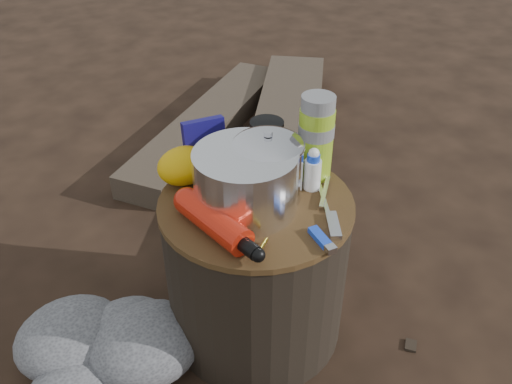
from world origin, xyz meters
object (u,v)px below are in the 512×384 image
camping_pot (268,166)px  thermos (316,138)px  travel_mug (267,144)px  stump (256,268)px  log_main (284,146)px  fuel_bottle (214,221)px

camping_pot → thermos: bearing=6.1°
travel_mug → thermos: bearing=-53.2°
stump → camping_pot: camping_pot is taller
log_main → thermos: thermos is taller
stump → travel_mug: bearing=49.6°
stump → fuel_bottle: bearing=-159.9°
camping_pot → travel_mug: 0.15m
camping_pot → stump: bearing=-165.9°
log_main → thermos: 0.93m
thermos → log_main: bearing=61.3°
stump → travel_mug: travel_mug is taller
travel_mug → camping_pot: bearing=-121.1°
thermos → travel_mug: size_ratio=1.74×
camping_pot → log_main: bearing=53.0°
camping_pot → fuel_bottle: 0.20m
stump → fuel_bottle: fuel_bottle is taller
thermos → travel_mug: thermos is taller
log_main → travel_mug: 0.87m
fuel_bottle → travel_mug: size_ratio=2.13×
camping_pot → fuel_bottle: size_ratio=0.63×
fuel_bottle → travel_mug: travel_mug is taller
thermos → travel_mug: (-0.08, 0.11, -0.05)m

